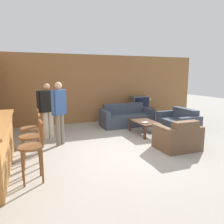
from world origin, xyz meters
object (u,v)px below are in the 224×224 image
object	(u,v)px
tv	(139,102)
table_lamp	(149,98)
tv_unit	(139,114)
armchair_near	(178,138)
couch_far	(126,118)
bar_chair_far	(31,131)
person_by_counter	(59,110)
book_on_table	(145,123)
bar_chair_near	(32,150)
bar_chair_mid	(32,139)
person_by_window	(48,108)
loveseat_right	(179,123)
coffee_table	(145,123)

from	to	relation	value
tv	table_lamp	bearing A→B (deg)	0.40
tv_unit	tv	distance (m)	0.49
tv	table_lamp	size ratio (longest dim) A/B	1.32
armchair_near	tv	size ratio (longest dim) A/B	1.42
couch_far	armchair_near	xyz separation A→B (m)	(0.14, -2.81, 0.00)
bar_chair_far	person_by_counter	bearing A→B (deg)	34.35
armchair_near	book_on_table	world-z (taller)	armchair_near
armchair_near	bar_chair_far	bearing A→B (deg)	164.98
couch_far	bar_chair_near	bearing A→B (deg)	-135.03
tv_unit	person_by_counter	world-z (taller)	person_by_counter
bar_chair_near	armchair_near	bearing A→B (deg)	7.86
bar_chair_near	book_on_table	distance (m)	3.67
bar_chair_mid	person_by_counter	size ratio (longest dim) A/B	0.64
bar_chair_near	book_on_table	xyz separation A→B (m)	(3.22, 1.77, -0.14)
bar_chair_mid	person_by_window	bearing A→B (deg)	76.07
bar_chair_mid	table_lamp	world-z (taller)	bar_chair_mid
armchair_near	loveseat_right	world-z (taller)	armchair_near
armchair_near	table_lamp	bearing A→B (deg)	71.10
person_by_window	bar_chair_mid	bearing A→B (deg)	-103.93
loveseat_right	tv_unit	world-z (taller)	loveseat_right
person_by_window	table_lamp	bearing A→B (deg)	18.10
loveseat_right	tv	size ratio (longest dim) A/B	1.99
person_by_window	bar_chair_near	bearing A→B (deg)	-100.51
coffee_table	bar_chair_near	bearing A→B (deg)	-149.08
loveseat_right	couch_far	bearing A→B (deg)	131.49
couch_far	table_lamp	world-z (taller)	table_lamp
loveseat_right	book_on_table	xyz separation A→B (m)	(-1.32, -0.11, 0.15)
loveseat_right	book_on_table	distance (m)	1.33
tv	table_lamp	world-z (taller)	table_lamp
armchair_near	couch_far	bearing A→B (deg)	92.79
bar_chair_far	couch_far	world-z (taller)	bar_chair_far
loveseat_right	armchair_near	bearing A→B (deg)	-128.19
loveseat_right	tv	xyz separation A→B (m)	(-0.34, 2.13, 0.47)
tv	table_lamp	distance (m)	0.47
bar_chair_far	loveseat_right	xyz separation A→B (m)	(4.54, 0.49, -0.29)
loveseat_right	tv_unit	xyz separation A→B (m)	(-0.34, 2.13, -0.02)
tv	book_on_table	bearing A→B (deg)	-113.60
couch_far	tv_unit	distance (m)	1.16
bar_chair_mid	armchair_near	world-z (taller)	bar_chair_mid
coffee_table	table_lamp	world-z (taller)	table_lamp
tv_unit	person_by_counter	distance (m)	4.13
armchair_near	tv	world-z (taller)	tv
armchair_near	bar_chair_near	bearing A→B (deg)	-172.14
bar_chair_far	loveseat_right	distance (m)	4.57
bar_chair_mid	tv	xyz separation A→B (m)	(4.20, 3.34, 0.18)
tv_unit	person_by_window	world-z (taller)	person_by_window
tv_unit	bar_chair_far	bearing A→B (deg)	-148.04
coffee_table	table_lamp	distance (m)	2.46
book_on_table	table_lamp	bearing A→B (deg)	57.66
tv	bar_chair_far	bearing A→B (deg)	-148.07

